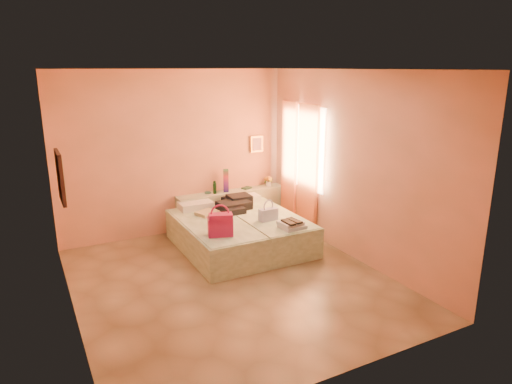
{
  "coord_description": "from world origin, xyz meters",
  "views": [
    {
      "loc": [
        -2.34,
        -5.18,
        2.83
      ],
      "look_at": [
        0.82,
        0.85,
        0.96
      ],
      "focal_mm": 32.0,
      "sensor_mm": 36.0,
      "label": 1
    }
  ],
  "objects_px": {
    "green_book": "(247,188)",
    "flower_vase": "(268,180)",
    "water_bottle": "(215,188)",
    "blue_handbag": "(268,214)",
    "bed_left": "(214,237)",
    "headboard_ledge": "(232,208)",
    "towel_stack": "(292,225)",
    "magenta_handbag": "(220,224)",
    "bed_right": "(264,228)"
  },
  "relations": [
    {
      "from": "blue_handbag",
      "to": "towel_stack",
      "type": "xyz_separation_m",
      "value": [
        0.15,
        -0.47,
        -0.05
      ]
    },
    {
      "from": "flower_vase",
      "to": "blue_handbag",
      "type": "relative_size",
      "value": 0.78
    },
    {
      "from": "water_bottle",
      "to": "headboard_ledge",
      "type": "bearing_deg",
      "value": 2.39
    },
    {
      "from": "bed_right",
      "to": "magenta_handbag",
      "type": "bearing_deg",
      "value": -150.82
    },
    {
      "from": "flower_vase",
      "to": "towel_stack",
      "type": "bearing_deg",
      "value": -108.48
    },
    {
      "from": "green_book",
      "to": "headboard_ledge",
      "type": "bearing_deg",
      "value": 158.86
    },
    {
      "from": "flower_vase",
      "to": "magenta_handbag",
      "type": "xyz_separation_m",
      "value": [
        -1.69,
        -1.62,
        -0.1
      ]
    },
    {
      "from": "green_book",
      "to": "water_bottle",
      "type": "bearing_deg",
      "value": 158.15
    },
    {
      "from": "bed_left",
      "to": "blue_handbag",
      "type": "bearing_deg",
      "value": -20.63
    },
    {
      "from": "water_bottle",
      "to": "green_book",
      "type": "xyz_separation_m",
      "value": [
        0.65,
        0.03,
        -0.09
      ]
    },
    {
      "from": "green_book",
      "to": "towel_stack",
      "type": "height_order",
      "value": "green_book"
    },
    {
      "from": "headboard_ledge",
      "to": "bed_left",
      "type": "relative_size",
      "value": 1.02
    },
    {
      "from": "green_book",
      "to": "towel_stack",
      "type": "xyz_separation_m",
      "value": [
        -0.16,
        -1.85,
        -0.11
      ]
    },
    {
      "from": "flower_vase",
      "to": "bed_left",
      "type": "bearing_deg",
      "value": -146.13
    },
    {
      "from": "flower_vase",
      "to": "magenta_handbag",
      "type": "height_order",
      "value": "flower_vase"
    },
    {
      "from": "water_bottle",
      "to": "blue_handbag",
      "type": "relative_size",
      "value": 0.74
    },
    {
      "from": "green_book",
      "to": "flower_vase",
      "type": "xyz_separation_m",
      "value": [
        0.45,
        -0.03,
        0.1
      ]
    },
    {
      "from": "headboard_ledge",
      "to": "towel_stack",
      "type": "distance_m",
      "value": 1.85
    },
    {
      "from": "bed_left",
      "to": "water_bottle",
      "type": "relative_size",
      "value": 9.17
    },
    {
      "from": "bed_right",
      "to": "blue_handbag",
      "type": "height_order",
      "value": "blue_handbag"
    },
    {
      "from": "bed_right",
      "to": "flower_vase",
      "type": "xyz_separation_m",
      "value": [
        0.66,
        1.04,
        0.51
      ]
    },
    {
      "from": "headboard_ledge",
      "to": "magenta_handbag",
      "type": "distance_m",
      "value": 1.9
    },
    {
      "from": "headboard_ledge",
      "to": "blue_handbag",
      "type": "bearing_deg",
      "value": -89.66
    },
    {
      "from": "water_bottle",
      "to": "blue_handbag",
      "type": "bearing_deg",
      "value": -75.63
    },
    {
      "from": "headboard_ledge",
      "to": "towel_stack",
      "type": "relative_size",
      "value": 5.86
    },
    {
      "from": "bed_right",
      "to": "towel_stack",
      "type": "relative_size",
      "value": 5.71
    },
    {
      "from": "bed_left",
      "to": "blue_handbag",
      "type": "distance_m",
      "value": 0.92
    },
    {
      "from": "headboard_ledge",
      "to": "green_book",
      "type": "height_order",
      "value": "green_book"
    },
    {
      "from": "green_book",
      "to": "blue_handbag",
      "type": "bearing_deg",
      "value": -127.45
    },
    {
      "from": "bed_left",
      "to": "flower_vase",
      "type": "bearing_deg",
      "value": 34.07
    },
    {
      "from": "towel_stack",
      "to": "headboard_ledge",
      "type": "bearing_deg",
      "value": 94.81
    },
    {
      "from": "bed_left",
      "to": "towel_stack",
      "type": "distance_m",
      "value": 1.26
    },
    {
      "from": "water_bottle",
      "to": "green_book",
      "type": "bearing_deg",
      "value": 3.05
    },
    {
      "from": "bed_left",
      "to": "flower_vase",
      "type": "distance_m",
      "value": 1.94
    },
    {
      "from": "bed_left",
      "to": "water_bottle",
      "type": "distance_m",
      "value": 1.24
    },
    {
      "from": "headboard_ledge",
      "to": "green_book",
      "type": "relative_size",
      "value": 11.88
    },
    {
      "from": "green_book",
      "to": "flower_vase",
      "type": "bearing_deg",
      "value": -28.2
    },
    {
      "from": "towel_stack",
      "to": "green_book",
      "type": "bearing_deg",
      "value": 85.05
    },
    {
      "from": "green_book",
      "to": "flower_vase",
      "type": "distance_m",
      "value": 0.46
    },
    {
      "from": "blue_handbag",
      "to": "towel_stack",
      "type": "bearing_deg",
      "value": -75.5
    },
    {
      "from": "bed_left",
      "to": "bed_right",
      "type": "height_order",
      "value": "same"
    },
    {
      "from": "headboard_ledge",
      "to": "towel_stack",
      "type": "bearing_deg",
      "value": -85.19
    },
    {
      "from": "bed_right",
      "to": "flower_vase",
      "type": "bearing_deg",
      "value": 58.06
    },
    {
      "from": "magenta_handbag",
      "to": "flower_vase",
      "type": "bearing_deg",
      "value": 61.37
    },
    {
      "from": "bed_left",
      "to": "blue_handbag",
      "type": "height_order",
      "value": "blue_handbag"
    },
    {
      "from": "green_book",
      "to": "blue_handbag",
      "type": "xyz_separation_m",
      "value": [
        -0.31,
        -1.38,
        -0.07
      ]
    },
    {
      "from": "bed_left",
      "to": "towel_stack",
      "type": "height_order",
      "value": "towel_stack"
    },
    {
      "from": "flower_vase",
      "to": "towel_stack",
      "type": "height_order",
      "value": "flower_vase"
    },
    {
      "from": "bed_left",
      "to": "bed_right",
      "type": "xyz_separation_m",
      "value": [
        0.9,
        0.0,
        0.0
      ]
    },
    {
      "from": "water_bottle",
      "to": "towel_stack",
      "type": "xyz_separation_m",
      "value": [
        0.49,
        -1.82,
        -0.21
      ]
    }
  ]
}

